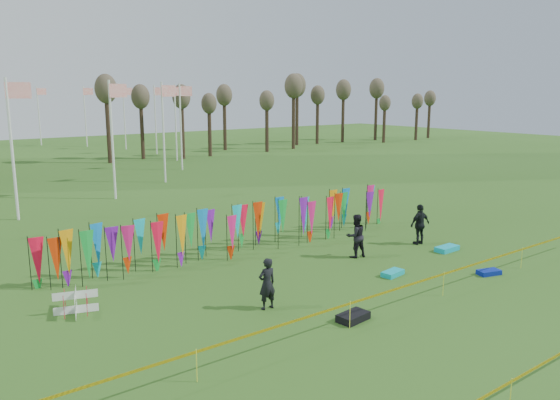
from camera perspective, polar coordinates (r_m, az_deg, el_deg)
ground at (r=19.41m, az=8.84°, el=-10.70°), size 160.00×160.00×0.00m
banner_row at (r=24.92m, az=-3.46°, el=-2.52°), size 18.64×0.64×2.17m
caution_tape_near at (r=18.27m, az=10.96°, el=-9.57°), size 26.00×0.02×0.90m
caution_tape_far at (r=15.45m, az=26.73°, el=-14.59°), size 26.00×0.02×0.90m
tree_line at (r=72.23m, az=1.75°, el=10.37°), size 53.92×1.92×7.84m
box_kite at (r=19.47m, az=-20.57°, el=-9.97°), size 0.72×0.72×0.80m
person_left at (r=18.49m, az=-1.37°, el=-8.74°), size 0.66×0.49×1.78m
person_mid at (r=24.33m, az=7.92°, el=-3.73°), size 1.04×0.75×1.94m
person_right at (r=26.98m, az=14.41°, el=-2.48°), size 1.21×0.77×1.96m
kite_bag_turquoise at (r=22.42m, az=11.69°, el=-7.49°), size 1.05×0.64×0.20m
kite_bag_blue at (r=23.62m, az=20.98°, el=-7.06°), size 1.01×0.72×0.19m
kite_bag_black at (r=18.03m, az=7.65°, el=-12.00°), size 1.12×0.73×0.24m
kite_bag_teal at (r=26.39m, az=17.05°, el=-4.87°), size 1.20×0.60×0.23m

